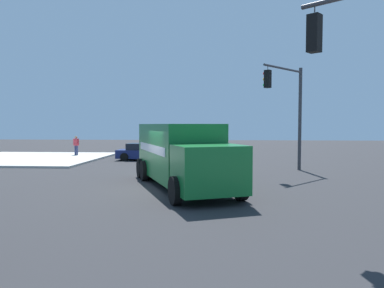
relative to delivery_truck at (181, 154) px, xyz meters
name	(u,v)px	position (x,y,z in m)	size (l,w,h in m)	color
ground_plane	(161,189)	(0.70, -0.81, -1.47)	(100.00, 100.00, 0.00)	#2B2B2D
sidewalk_corner_near	(28,158)	(-11.98, -13.50, -1.40)	(11.47, 11.47, 0.14)	beige
delivery_truck	(181,154)	(0.00, 0.00, 0.00)	(8.69, 5.54, 2.80)	#146B2D
traffic_light_primary	(290,103)	(-5.69, 5.77, 2.57)	(3.13, 2.68, 6.18)	#38383D
sedan_navy	(145,152)	(-12.03, -4.09, -0.84)	(2.21, 4.38, 1.31)	navy
pedestrian_near_corner	(76,144)	(-14.90, -10.73, -0.41)	(0.26, 0.53, 1.63)	navy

